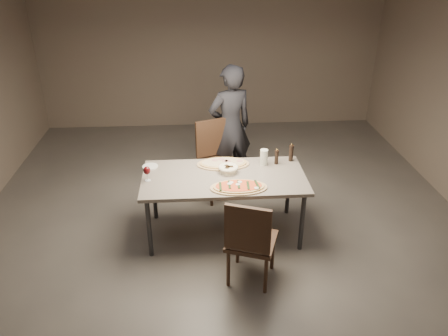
{
  "coord_description": "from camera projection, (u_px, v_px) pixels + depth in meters",
  "views": [
    {
      "loc": [
        -0.29,
        -4.23,
        3.02
      ],
      "look_at": [
        0.0,
        0.0,
        0.85
      ],
      "focal_mm": 35.0,
      "sensor_mm": 36.0,
      "label": 1
    }
  ],
  "objects": [
    {
      "name": "zucchini_pizza",
      "position": [
        239.0,
        187.0,
        4.56
      ],
      "size": [
        0.6,
        0.33,
        0.05
      ],
      "rotation": [
        0.0,
        0.0,
        -0.31
      ],
      "color": "tan",
      "rests_on": "dining_table"
    },
    {
      "name": "ham_pizza",
      "position": [
        223.0,
        163.0,
        5.05
      ],
      "size": [
        0.61,
        0.34,
        0.04
      ],
      "rotation": [
        0.0,
        0.0,
        -0.07
      ],
      "color": "tan",
      "rests_on": "dining_table"
    },
    {
      "name": "chair_near",
      "position": [
        250.0,
        239.0,
        4.14
      ],
      "size": [
        0.58,
        0.58,
        0.96
      ],
      "rotation": [
        0.0,
        0.0,
        -0.35
      ],
      "color": "#3B2518",
      "rests_on": "ground"
    },
    {
      "name": "side_plate",
      "position": [
        150.0,
        166.0,
        5.0
      ],
      "size": [
        0.18,
        0.18,
        0.01
      ],
      "rotation": [
        0.0,
        0.0,
        -0.18
      ],
      "color": "white",
      "rests_on": "dining_table"
    },
    {
      "name": "carafe",
      "position": [
        264.0,
        157.0,
        5.02
      ],
      "size": [
        0.09,
        0.09,
        0.19
      ],
      "rotation": [
        0.0,
        0.0,
        -0.08
      ],
      "color": "silver",
      "rests_on": "dining_table"
    },
    {
      "name": "pepper_mill_right",
      "position": [
        277.0,
        157.0,
        5.04
      ],
      "size": [
        0.05,
        0.05,
        0.19
      ],
      "rotation": [
        0.0,
        0.0,
        -0.21
      ],
      "color": "black",
      "rests_on": "dining_table"
    },
    {
      "name": "wine_glass",
      "position": [
        147.0,
        171.0,
        4.66
      ],
      "size": [
        0.08,
        0.08,
        0.17
      ],
      "rotation": [
        0.0,
        0.0,
        -0.02
      ],
      "color": "silver",
      "rests_on": "dining_table"
    },
    {
      "name": "oil_dish",
      "position": [
        221.0,
        188.0,
        4.56
      ],
      "size": [
        0.12,
        0.12,
        0.01
      ],
      "rotation": [
        0.0,
        0.0,
        -0.01
      ],
      "color": "white",
      "rests_on": "dining_table"
    },
    {
      "name": "dining_table",
      "position": [
        224.0,
        181.0,
        4.83
      ],
      "size": [
        1.8,
        0.9,
        0.75
      ],
      "color": "gray",
      "rests_on": "ground"
    },
    {
      "name": "diner",
      "position": [
        230.0,
        127.0,
        5.84
      ],
      "size": [
        0.72,
        0.6,
        1.7
      ],
      "primitive_type": "imported",
      "rotation": [
        0.0,
        0.0,
        3.5
      ],
      "color": "black",
      "rests_on": "ground"
    },
    {
      "name": "room",
      "position": [
        224.0,
        121.0,
        4.51
      ],
      "size": [
        7.0,
        7.0,
        7.0
      ],
      "color": "#5D5750",
      "rests_on": "ground"
    },
    {
      "name": "pepper_mill_left",
      "position": [
        291.0,
        153.0,
        5.1
      ],
      "size": [
        0.06,
        0.06,
        0.22
      ],
      "rotation": [
        0.0,
        0.0,
        -0.43
      ],
      "color": "black",
      "rests_on": "dining_table"
    },
    {
      "name": "bread_basket",
      "position": [
        228.0,
        169.0,
        4.86
      ],
      "size": [
        0.22,
        0.22,
        0.08
      ],
      "rotation": [
        0.0,
        0.0,
        0.04
      ],
      "color": "beige",
      "rests_on": "dining_table"
    },
    {
      "name": "chair_far",
      "position": [
        216.0,
        155.0,
        5.73
      ],
      "size": [
        0.62,
        0.62,
        1.01
      ],
      "rotation": [
        0.0,
        0.0,
        3.51
      ],
      "color": "#3B2518",
      "rests_on": "ground"
    }
  ]
}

